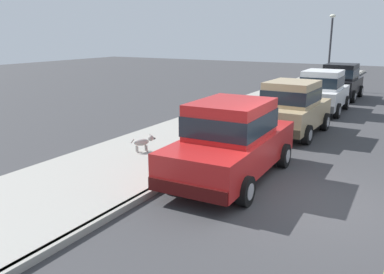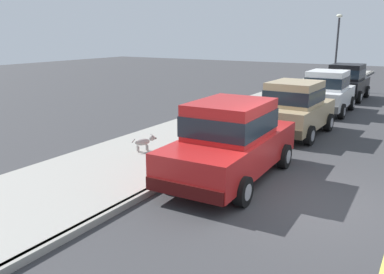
% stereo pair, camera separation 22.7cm
% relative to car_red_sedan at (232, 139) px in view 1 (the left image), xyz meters
% --- Properties ---
extents(ground_plane, '(80.00, 80.00, 0.00)m').
position_rel_car_red_sedan_xyz_m(ground_plane, '(2.13, -0.44, -0.98)').
color(ground_plane, '#38383A').
extents(curb, '(0.16, 64.00, 0.14)m').
position_rel_car_red_sedan_xyz_m(curb, '(-1.07, -0.44, -0.91)').
color(curb, gray).
rests_on(curb, ground).
extents(sidewalk, '(3.60, 64.00, 0.14)m').
position_rel_car_red_sedan_xyz_m(sidewalk, '(-2.87, -0.44, -0.91)').
color(sidewalk, '#99968E').
rests_on(sidewalk, ground).
extents(car_red_sedan, '(2.13, 4.65, 1.92)m').
position_rel_car_red_sedan_xyz_m(car_red_sedan, '(0.00, 0.00, 0.00)').
color(car_red_sedan, red).
rests_on(car_red_sedan, ground).
extents(car_tan_hatchback, '(2.03, 3.84, 1.88)m').
position_rel_car_red_sedan_xyz_m(car_tan_hatchback, '(-0.03, 5.09, -0.01)').
color(car_tan_hatchback, tan).
rests_on(car_tan_hatchback, ground).
extents(car_white_hatchback, '(2.01, 3.83, 1.88)m').
position_rel_car_red_sedan_xyz_m(car_white_hatchback, '(-0.05, 9.79, -0.01)').
color(car_white_hatchback, white).
rests_on(car_white_hatchback, ground).
extents(car_black_hatchback, '(1.99, 3.82, 1.88)m').
position_rel_car_red_sedan_xyz_m(car_black_hatchback, '(-0.09, 14.24, -0.01)').
color(car_black_hatchback, black).
rests_on(car_black_hatchback, ground).
extents(dog_grey, '(0.50, 0.64, 0.49)m').
position_rel_car_red_sedan_xyz_m(dog_grey, '(-2.95, 0.40, -0.55)').
color(dog_grey, '#999691').
rests_on(dog_grey, sidewalk).
extents(fire_hydrant, '(0.34, 0.24, 0.72)m').
position_rel_car_red_sedan_xyz_m(fire_hydrant, '(-1.52, 3.43, -0.51)').
color(fire_hydrant, gold).
rests_on(fire_hydrant, sidewalk).
extents(street_lamp, '(0.36, 0.36, 4.42)m').
position_rel_car_red_sedan_xyz_m(street_lamp, '(-1.42, 17.33, 1.92)').
color(street_lamp, '#2D2D33').
rests_on(street_lamp, sidewalk).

